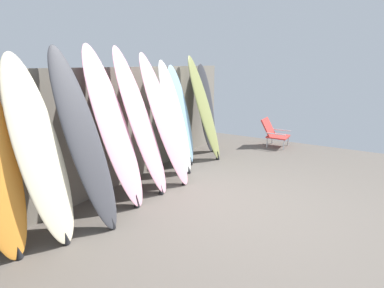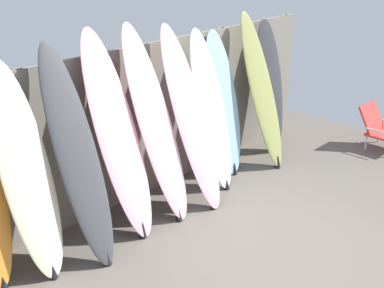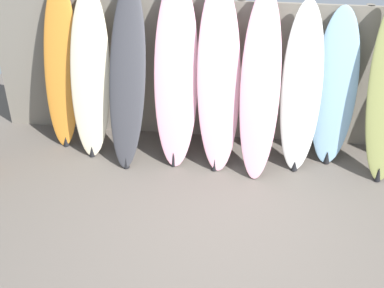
{
  "view_description": "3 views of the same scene",
  "coord_description": "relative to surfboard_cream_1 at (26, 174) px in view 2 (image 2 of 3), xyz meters",
  "views": [
    {
      "loc": [
        -3.44,
        -1.24,
        1.85
      ],
      "look_at": [
        0.15,
        0.89,
        0.72
      ],
      "focal_mm": 28.0,
      "sensor_mm": 36.0,
      "label": 1
    },
    {
      "loc": [
        -3.84,
        -2.4,
        3.02
      ],
      "look_at": [
        -0.4,
        0.82,
        1.08
      ],
      "focal_mm": 50.0,
      "sensor_mm": 36.0,
      "label": 2
    },
    {
      "loc": [
        0.13,
        -3.99,
        3.71
      ],
      "look_at": [
        -0.39,
        0.5,
        0.8
      ],
      "focal_mm": 50.0,
      "sensor_mm": 36.0,
      "label": 3
    }
  ],
  "objects": [
    {
      "name": "beach_chair",
      "position": [
        5.0,
        -1.03,
        -0.66
      ],
      "size": [
        0.5,
        0.58,
        0.63
      ],
      "rotation": [
        0.0,
        0.0,
        -0.31
      ],
      "color": "silver",
      "rests_on": "ground"
    },
    {
      "name": "surfboard_pink_5",
      "position": [
        2.0,
        -0.12,
        0.02
      ],
      "size": [
        0.45,
        0.86,
        2.03
      ],
      "color": "pink",
      "rests_on": "ground"
    },
    {
      "name": "ground",
      "position": [
        1.73,
        -1.58,
        -0.98
      ],
      "size": [
        7.68,
        7.68,
        0.0
      ],
      "primitive_type": "plane",
      "color": "#5B544C"
    },
    {
      "name": "surfboard_pink_3",
      "position": [
        1.03,
        -0.02,
        0.06
      ],
      "size": [
        0.56,
        0.81,
        2.11
      ],
      "color": "pink",
      "rests_on": "ground"
    },
    {
      "name": "surfboard_charcoal_9",
      "position": [
        3.86,
        0.12,
        -0.06
      ],
      "size": [
        0.54,
        0.46,
        1.86
      ],
      "color": "#38383D",
      "rests_on": "ground"
    },
    {
      "name": "surfboard_pink_4",
      "position": [
        1.52,
        -0.05,
        0.06
      ],
      "size": [
        0.59,
        0.85,
        2.1
      ],
      "color": "pink",
      "rests_on": "ground"
    },
    {
      "name": "surfboard_charcoal_2",
      "position": [
        0.47,
        -0.11,
        0.05
      ],
      "size": [
        0.46,
        0.85,
        2.07
      ],
      "color": "#38383D",
      "rests_on": "ground"
    },
    {
      "name": "surfboard_olive_8",
      "position": [
        3.41,
        -0.07,
        0.02
      ],
      "size": [
        0.49,
        0.76,
        2.01
      ],
      "color": "olive",
      "rests_on": "ground"
    },
    {
      "name": "surfboard_white_6",
      "position": [
        2.47,
        -0.01,
        -0.03
      ],
      "size": [
        0.47,
        0.64,
        1.92
      ],
      "color": "white",
      "rests_on": "ground"
    },
    {
      "name": "surfboard_cream_1",
      "position": [
        0.0,
        0.0,
        0.0
      ],
      "size": [
        0.49,
        0.63,
        1.98
      ],
      "color": "beige",
      "rests_on": "ground"
    },
    {
      "name": "fence_back",
      "position": [
        1.73,
        0.43,
        -0.08
      ],
      "size": [
        6.08,
        0.11,
        1.8
      ],
      "color": "gray",
      "rests_on": "ground"
    },
    {
      "name": "surfboard_skyblue_7",
      "position": [
        2.86,
        0.13,
        -0.08
      ],
      "size": [
        0.52,
        0.52,
        1.83
      ],
      "color": "#8CB7D6",
      "rests_on": "ground"
    }
  ]
}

